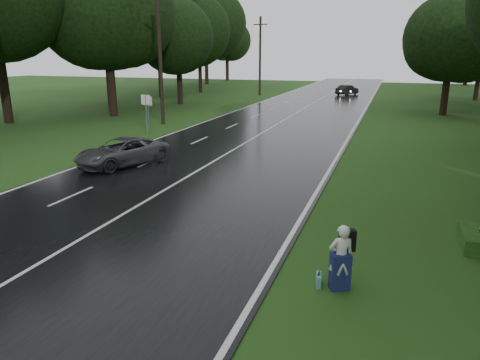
% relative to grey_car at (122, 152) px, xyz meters
% --- Properties ---
extents(ground, '(160.00, 160.00, 0.00)m').
position_rel_grey_car_xyz_m(ground, '(3.96, -6.93, -0.69)').
color(ground, '#224815').
rests_on(ground, ground).
extents(road, '(12.00, 140.00, 0.04)m').
position_rel_grey_car_xyz_m(road, '(3.96, 13.07, -0.67)').
color(road, black).
rests_on(road, ground).
extents(lane_center, '(0.12, 140.00, 0.01)m').
position_rel_grey_car_xyz_m(lane_center, '(3.96, 13.07, -0.64)').
color(lane_center, silver).
rests_on(lane_center, road).
extents(grey_car, '(3.76, 5.13, 1.29)m').
position_rel_grey_car_xyz_m(grey_car, '(0.00, 0.00, 0.00)').
color(grey_car, '#414446').
rests_on(grey_car, road).
extents(far_car, '(2.81, 4.06, 1.27)m').
position_rel_grey_car_xyz_m(far_car, '(6.40, 42.83, -0.01)').
color(far_car, black).
rests_on(far_car, road).
extents(hitchhiker, '(0.69, 0.67, 1.60)m').
position_rel_grey_car_xyz_m(hitchhiker, '(11.50, -8.54, 0.05)').
color(hitchhiker, silver).
rests_on(hitchhiker, ground).
extents(suitcase, '(0.18, 0.41, 0.28)m').
position_rel_grey_car_xyz_m(suitcase, '(11.01, -8.55, -0.55)').
color(suitcase, teal).
rests_on(suitcase, ground).
extents(utility_pole_mid, '(1.80, 0.28, 9.26)m').
position_rel_grey_car_xyz_m(utility_pole_mid, '(-4.54, 12.47, -0.69)').
color(utility_pole_mid, black).
rests_on(utility_pole_mid, ground).
extents(utility_pole_far, '(1.80, 0.28, 9.86)m').
position_rel_grey_car_xyz_m(utility_pole_far, '(-4.54, 38.90, -0.69)').
color(utility_pole_far, black).
rests_on(utility_pole_far, ground).
extents(road_sign_a, '(0.64, 0.10, 2.69)m').
position_rel_grey_car_xyz_m(road_sign_a, '(-3.24, 7.87, -0.69)').
color(road_sign_a, white).
rests_on(road_sign_a, ground).
extents(road_sign_b, '(0.61, 0.10, 2.56)m').
position_rel_grey_car_xyz_m(road_sign_b, '(-3.24, 8.13, -0.69)').
color(road_sign_b, white).
rests_on(road_sign_b, ground).
extents(tree_left_d, '(9.84, 9.84, 15.37)m').
position_rel_grey_car_xyz_m(tree_left_d, '(-10.97, 15.30, -0.69)').
color(tree_left_d, black).
rests_on(tree_left_d, ground).
extents(tree_left_e, '(7.86, 7.86, 12.28)m').
position_rel_grey_car_xyz_m(tree_left_e, '(-9.74, 25.93, -0.69)').
color(tree_left_e, black).
rests_on(tree_left_e, ground).
extents(tree_left_f, '(8.99, 8.99, 14.05)m').
position_rel_grey_car_xyz_m(tree_left_f, '(-13.72, 40.35, -0.69)').
color(tree_left_f, black).
rests_on(tree_left_f, ground).
extents(tree_right_e, '(7.29, 7.29, 11.38)m').
position_rel_grey_car_xyz_m(tree_right_e, '(16.59, 25.34, -0.69)').
color(tree_right_e, black).
rests_on(tree_right_e, ground).
extents(tree_right_f, '(9.14, 9.14, 14.29)m').
position_rel_grey_car_xyz_m(tree_right_f, '(21.45, 40.76, -0.69)').
color(tree_right_f, black).
rests_on(tree_right_f, ground).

